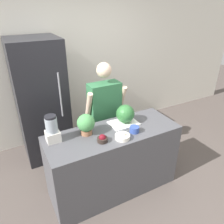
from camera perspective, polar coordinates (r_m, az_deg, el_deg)
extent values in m
plane|color=#564C47|center=(3.01, 3.28, -22.55)|extent=(14.00, 14.00, 0.00)
cube|color=white|center=(3.87, -11.52, 11.63)|extent=(8.00, 0.06, 2.60)
cube|color=#4C4C51|center=(2.89, 0.29, -12.68)|extent=(1.64, 0.61, 0.89)
cube|color=#232328|center=(3.50, -17.98, 2.74)|extent=(0.71, 0.70, 1.86)
cylinder|color=gray|center=(3.14, -13.33, 4.25)|extent=(0.02, 0.02, 0.65)
cube|color=gray|center=(3.40, -1.81, -7.19)|extent=(0.33, 0.18, 0.76)
cube|color=#337247|center=(3.09, -1.98, 2.82)|extent=(0.45, 0.22, 0.54)
sphere|color=beige|center=(2.93, -2.12, 10.89)|extent=(0.21, 0.21, 0.21)
cylinder|color=beige|center=(2.96, -6.11, 1.40)|extent=(0.07, 0.22, 0.45)
cylinder|color=beige|center=(3.17, 2.54, 3.31)|extent=(0.07, 0.22, 0.45)
cube|color=white|center=(2.79, 3.07, -2.93)|extent=(0.35, 0.26, 0.01)
sphere|color=#2D6B33|center=(2.75, 3.49, -0.46)|extent=(0.23, 0.23, 0.23)
cylinder|color=#2D231E|center=(2.44, -2.52, -7.23)|extent=(0.12, 0.12, 0.05)
sphere|color=maroon|center=(2.43, -2.53, -6.74)|extent=(0.08, 0.08, 0.08)
cylinder|color=white|center=(2.49, 2.75, -6.47)|extent=(0.17, 0.17, 0.05)
sphere|color=white|center=(2.48, 2.76, -6.01)|extent=(0.08, 0.08, 0.08)
cylinder|color=#334C9E|center=(2.61, 5.87, -4.54)|extent=(0.11, 0.11, 0.07)
cube|color=silver|center=(2.52, -15.16, -6.12)|extent=(0.15, 0.15, 0.12)
cylinder|color=#99A3AD|center=(2.44, -15.57, -3.25)|extent=(0.13, 0.13, 0.17)
cylinder|color=black|center=(2.40, -15.85, -1.23)|extent=(0.12, 0.12, 0.02)
cylinder|color=#996647|center=(2.58, -6.68, -5.12)|extent=(0.13, 0.13, 0.06)
sphere|color=#478E4C|center=(2.52, -6.82, -2.82)|extent=(0.21, 0.21, 0.21)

